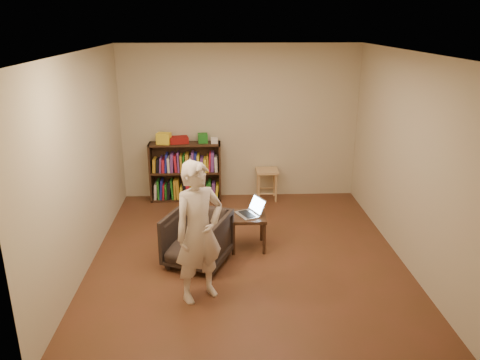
{
  "coord_description": "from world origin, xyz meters",
  "views": [
    {
      "loc": [
        -0.32,
        -5.51,
        2.96
      ],
      "look_at": [
        -0.07,
        0.35,
        0.93
      ],
      "focal_mm": 35.0,
      "sensor_mm": 36.0,
      "label": 1
    }
  ],
  "objects_px": {
    "side_table": "(248,221)",
    "person": "(199,232)",
    "stool": "(267,175)",
    "bookshelf": "(186,175)",
    "armchair": "(197,239)",
    "laptop": "(251,211)"
  },
  "relations": [
    {
      "from": "person",
      "to": "side_table",
      "type": "bearing_deg",
      "value": 30.38
    },
    {
      "from": "armchair",
      "to": "stool",
      "type": "bearing_deg",
      "value": 85.18
    },
    {
      "from": "bookshelf",
      "to": "stool",
      "type": "xyz_separation_m",
      "value": [
        1.39,
        -0.06,
        -0.01
      ]
    },
    {
      "from": "stool",
      "to": "laptop",
      "type": "height_order",
      "value": "laptop"
    },
    {
      "from": "bookshelf",
      "to": "stool",
      "type": "bearing_deg",
      "value": -2.64
    },
    {
      "from": "armchair",
      "to": "side_table",
      "type": "distance_m",
      "value": 0.78
    },
    {
      "from": "stool",
      "to": "side_table",
      "type": "distance_m",
      "value": 1.85
    },
    {
      "from": "bookshelf",
      "to": "armchair",
      "type": "relative_size",
      "value": 1.61
    },
    {
      "from": "stool",
      "to": "laptop",
      "type": "bearing_deg",
      "value": -102.21
    },
    {
      "from": "stool",
      "to": "laptop",
      "type": "distance_m",
      "value": 1.82
    },
    {
      "from": "stool",
      "to": "person",
      "type": "bearing_deg",
      "value": -109.03
    },
    {
      "from": "bookshelf",
      "to": "person",
      "type": "bearing_deg",
      "value": -83.21
    },
    {
      "from": "side_table",
      "to": "person",
      "type": "relative_size",
      "value": 0.3
    },
    {
      "from": "armchair",
      "to": "side_table",
      "type": "height_order",
      "value": "armchair"
    },
    {
      "from": "person",
      "to": "stool",
      "type": "bearing_deg",
      "value": 38.39
    },
    {
      "from": "armchair",
      "to": "person",
      "type": "distance_m",
      "value": 0.89
    },
    {
      "from": "stool",
      "to": "person",
      "type": "relative_size",
      "value": 0.34
    },
    {
      "from": "armchair",
      "to": "person",
      "type": "height_order",
      "value": "person"
    },
    {
      "from": "person",
      "to": "armchair",
      "type": "bearing_deg",
      "value": 62.4
    },
    {
      "from": "bookshelf",
      "to": "armchair",
      "type": "height_order",
      "value": "bookshelf"
    },
    {
      "from": "bookshelf",
      "to": "person",
      "type": "relative_size",
      "value": 0.76
    },
    {
      "from": "side_table",
      "to": "armchair",
      "type": "bearing_deg",
      "value": -148.45
    }
  ]
}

